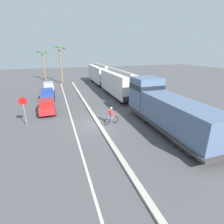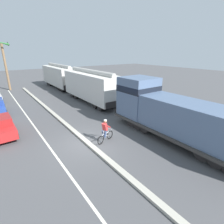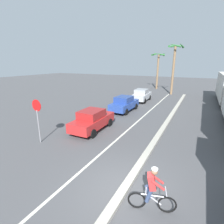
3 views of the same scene
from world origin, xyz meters
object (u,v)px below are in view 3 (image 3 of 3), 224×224
object	(u,v)px
parked_car_red	(92,120)
palm_tree_near	(174,60)
stop_sign	(37,113)
palm_tree_far	(158,63)
parked_car_silver	(142,95)
cyclist	(152,191)
parked_car_blue	(124,104)

from	to	relation	value
parked_car_red	palm_tree_near	bearing A→B (deg)	81.60
parked_car_red	stop_sign	xyz separation A→B (m)	(-1.85, -3.40, 1.21)
parked_car_red	palm_tree_far	distance (m)	24.48
parked_car_red	palm_tree_far	bearing A→B (deg)	91.94
palm_tree_near	parked_car_red	bearing A→B (deg)	-98.40
parked_car_silver	cyclist	xyz separation A→B (m)	(6.03, -17.37, 0.00)
cyclist	stop_sign	world-z (taller)	stop_sign
cyclist	stop_sign	bearing A→B (deg)	165.17
parked_car_silver	stop_sign	world-z (taller)	stop_sign
parked_car_silver	cyclist	world-z (taller)	cyclist
parked_car_blue	palm_tree_far	world-z (taller)	palm_tree_far
stop_sign	palm_tree_far	bearing A→B (deg)	87.84
stop_sign	parked_car_silver	bearing A→B (deg)	82.81
palm_tree_near	palm_tree_far	distance (m)	6.28
parked_car_red	palm_tree_far	world-z (taller)	palm_tree_far
parked_car_blue	palm_tree_far	distance (m)	18.46
parked_car_red	palm_tree_near	distance (m)	19.73
parked_car_red	parked_car_silver	world-z (taller)	same
parked_car_silver	cyclist	bearing A→B (deg)	-70.87
parked_car_silver	palm_tree_near	xyz separation A→B (m)	(2.73, 7.13, 4.55)
parked_car_red	parked_car_blue	xyz separation A→B (m)	(0.01, 6.14, 0.00)
cyclist	palm_tree_near	distance (m)	25.14
parked_car_silver	palm_tree_near	distance (m)	8.89
parked_car_red	cyclist	distance (m)	8.22
parked_car_silver	stop_sign	distance (m)	15.44
cyclist	palm_tree_near	size ratio (longest dim) A/B	0.22
parked_car_red	parked_car_silver	distance (m)	11.87
parked_car_blue	palm_tree_near	bearing A→B (deg)	77.74
cyclist	palm_tree_far	size ratio (longest dim) A/B	0.25
parked_car_silver	parked_car_red	bearing A→B (deg)	-90.34
parked_car_silver	palm_tree_far	size ratio (longest dim) A/B	0.62
parked_car_blue	cyclist	bearing A→B (deg)	-62.40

